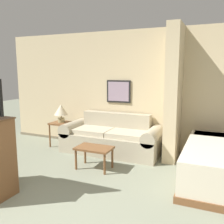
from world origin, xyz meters
name	(u,v)px	position (x,y,z in m)	size (l,w,h in m)	color
wall_back	(144,91)	(0.00, 3.49, 1.29)	(6.98, 0.16, 2.60)	#CCB78E
wall_partition_pillar	(174,94)	(0.69, 3.10, 1.30)	(0.24, 0.66, 2.60)	#CCB78E
couch	(111,138)	(-0.57, 3.00, 0.31)	(2.11, 0.84, 0.82)	tan
coffee_table	(94,150)	(-0.49, 2.04, 0.34)	(0.64, 0.41, 0.40)	brown
side_table	(62,126)	(-1.82, 2.97, 0.46)	(0.45, 0.45, 0.56)	brown
table_lamp	(61,111)	(-1.82, 2.97, 0.83)	(0.31, 0.31, 0.42)	tan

